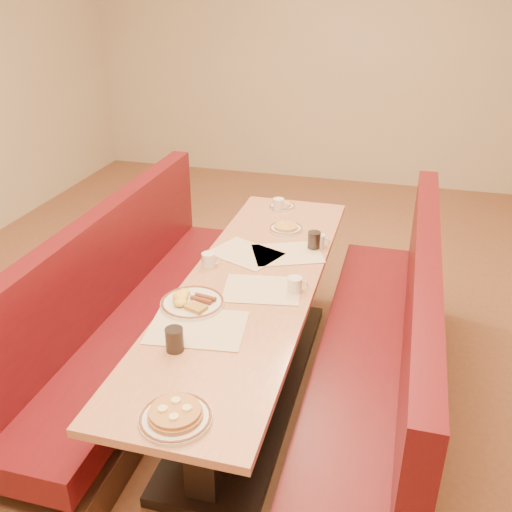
% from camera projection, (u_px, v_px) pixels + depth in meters
% --- Properties ---
extents(ground, '(8.00, 8.00, 0.00)m').
position_uv_depth(ground, '(251.00, 390.00, 3.41)').
color(ground, '#9E6647').
rests_on(ground, ground).
extents(room_envelope, '(6.04, 8.04, 2.82)m').
position_uv_depth(room_envelope, '(250.00, 51.00, 2.55)').
color(room_envelope, beige).
rests_on(room_envelope, ground).
extents(diner_table, '(0.70, 2.50, 0.75)m').
position_uv_depth(diner_table, '(251.00, 339.00, 3.25)').
color(diner_table, black).
rests_on(diner_table, ground).
extents(booth_left, '(0.55, 2.50, 1.05)m').
position_uv_depth(booth_left, '(134.00, 322.00, 3.42)').
color(booth_left, '#4C3326').
rests_on(booth_left, ground).
extents(booth_right, '(0.55, 2.50, 1.05)m').
position_uv_depth(booth_right, '(381.00, 361.00, 3.08)').
color(booth_right, '#4C3326').
rests_on(booth_right, ground).
extents(placemat_near_left, '(0.49, 0.39, 0.00)m').
position_uv_depth(placemat_near_left, '(197.00, 327.00, 2.67)').
color(placemat_near_left, beige).
rests_on(placemat_near_left, diner_table).
extents(placemat_near_right, '(0.44, 0.36, 0.00)m').
position_uv_depth(placemat_near_right, '(262.00, 289.00, 2.99)').
color(placemat_near_right, beige).
rests_on(placemat_near_right, diner_table).
extents(placemat_far_left, '(0.47, 0.42, 0.00)m').
position_uv_depth(placemat_far_left, '(245.00, 253.00, 3.37)').
color(placemat_far_left, beige).
rests_on(placemat_far_left, diner_table).
extents(placemat_far_right, '(0.48, 0.43, 0.00)m').
position_uv_depth(placemat_far_right, '(287.00, 253.00, 3.37)').
color(placemat_far_right, beige).
rests_on(placemat_far_right, diner_table).
extents(pancake_plate, '(0.28, 0.28, 0.06)m').
position_uv_depth(pancake_plate, '(175.00, 416.00, 2.11)').
color(pancake_plate, silver).
rests_on(pancake_plate, diner_table).
extents(eggs_plate, '(0.32, 0.32, 0.06)m').
position_uv_depth(eggs_plate, '(191.00, 302.00, 2.85)').
color(eggs_plate, silver).
rests_on(eggs_plate, diner_table).
extents(extra_plate_mid, '(0.22, 0.22, 0.04)m').
position_uv_depth(extra_plate_mid, '(286.00, 228.00, 3.68)').
color(extra_plate_mid, silver).
rests_on(extra_plate_mid, diner_table).
extents(extra_plate_far, '(0.18, 0.18, 0.04)m').
position_uv_depth(extra_plate_far, '(282.00, 205.00, 4.04)').
color(extra_plate_far, silver).
rests_on(extra_plate_far, diner_table).
extents(coffee_mug_a, '(0.11, 0.08, 0.08)m').
position_uv_depth(coffee_mug_a, '(295.00, 285.00, 2.96)').
color(coffee_mug_a, silver).
rests_on(coffee_mug_a, diner_table).
extents(coffee_mug_b, '(0.11, 0.08, 0.08)m').
position_uv_depth(coffee_mug_b, '(209.00, 260.00, 3.21)').
color(coffee_mug_b, silver).
rests_on(coffee_mug_b, diner_table).
extents(coffee_mug_c, '(0.11, 0.08, 0.08)m').
position_uv_depth(coffee_mug_c, '(319.00, 241.00, 3.44)').
color(coffee_mug_c, silver).
rests_on(coffee_mug_c, diner_table).
extents(coffee_mug_d, '(0.11, 0.08, 0.08)m').
position_uv_depth(coffee_mug_d, '(279.00, 204.00, 3.98)').
color(coffee_mug_d, silver).
rests_on(coffee_mug_d, diner_table).
extents(soda_tumbler_near, '(0.08, 0.08, 0.11)m').
position_uv_depth(soda_tumbler_near, '(174.00, 340.00, 2.49)').
color(soda_tumbler_near, black).
rests_on(soda_tumbler_near, diner_table).
extents(soda_tumbler_mid, '(0.08, 0.08, 0.11)m').
position_uv_depth(soda_tumbler_mid, '(314.00, 240.00, 3.42)').
color(soda_tumbler_mid, black).
rests_on(soda_tumbler_mid, diner_table).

